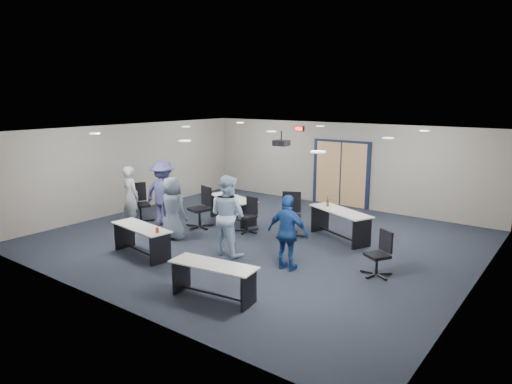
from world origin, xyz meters
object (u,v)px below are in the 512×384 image
Objects in this scene: person_navy at (288,233)px; chair_loose_left at (140,203)px; person_gray at (131,196)px; table_front_right at (214,275)px; chair_back_c at (290,215)px; person_lightblue at (228,215)px; chair_back_a at (199,208)px; table_back_right at (340,219)px; chair_back_b at (247,215)px; person_plaid at (173,208)px; person_back at (163,193)px; table_back_left at (233,205)px; chair_loose_right at (377,254)px; table_front_left at (142,236)px.

chair_loose_left is at bearing -9.10° from person_navy.
person_gray is 1.06× the size of person_navy.
table_front_right is 1.05× the size of person_navy.
person_lightblue is (-0.46, -1.92, 0.35)m from chair_back_c.
person_navy is at bearing -173.35° from person_gray.
chair_back_a is 2.34m from person_lightblue.
table_front_right is 3.97m from chair_back_c.
chair_back_c is (-1.07, -0.61, 0.06)m from table_back_right.
chair_back_b reaches higher than table_front_right.
person_back is (-1.12, 0.69, 0.12)m from person_plaid.
chair_back_b is 0.58× the size of person_navy.
person_navy is at bearing -17.54° from table_back_left.
chair_loose_right is at bearing 174.79° from person_back.
table_back_left is 1.14m from chair_back_b.
table_front_left is at bearing 154.86° from person_gray.
chair_loose_right is 1.83m from person_navy.
table_back_right is at bearing -41.48° from chair_loose_left.
table_back_right is at bearing 165.35° from chair_loose_right.
person_lightblue reaches higher than table_back_left.
table_front_right is at bearing 126.87° from person_lightblue.
chair_back_a is 0.67× the size of person_gray.
table_front_left is at bearing -104.32° from table_back_right.
chair_loose_right is 3.35m from person_lightblue.
person_back reaches higher than chair_back_c.
chair_back_b reaches higher than table_back_left.
chair_back_a is 3.80m from person_navy.
chair_back_a is at bearing -91.45° from table_back_left.
person_lightblue is at bearing -3.37° from person_navy.
person_lightblue is (1.83, -0.04, 0.12)m from person_plaid.
person_plaid is at bearing -4.10° from person_navy.
person_plaid reaches higher than table_front_left.
chair_loose_right is at bearing 46.97° from table_front_right.
table_back_left is at bearing 146.30° from chair_back_c.
person_lightblue is at bearing -96.94° from table_back_right.
person_lightblue is at bearing 47.92° from table_front_left.
chair_back_c is 2.00m from person_lightblue.
person_plaid reaches higher than table_back_left.
chair_back_b is at bearing -160.62° from chair_loose_right.
table_back_right is 2.54m from person_navy.
chair_back_a is (-0.33, -1.03, 0.08)m from table_back_left.
table_back_left is 1.09× the size of person_gray.
chair_back_a is at bearing -155.99° from chair_back_b.
chair_back_b is 0.59× the size of person_plaid.
chair_back_c is (2.13, -0.27, 0.09)m from table_back_left.
table_front_left is 2.89m from table_front_right.
chair_loose_left is at bearing -146.63° from chair_loose_right.
person_gray is (-6.83, -0.64, 0.38)m from chair_loose_right.
table_front_left is 1.03× the size of person_gray.
person_lightblue is (1.68, -2.19, 0.43)m from table_back_left.
chair_back_c is at bearing -62.49° from person_navy.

